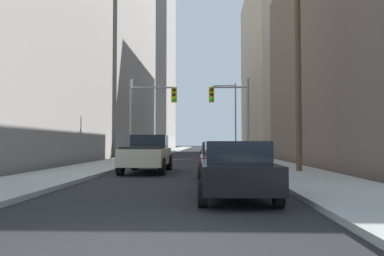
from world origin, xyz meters
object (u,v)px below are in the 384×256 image
(sedan_black, at_px, (236,170))
(sedan_grey, at_px, (210,150))
(pickup_truck_beige, at_px, (147,154))
(traffic_signal_near_left, at_px, (151,107))
(sedan_maroon, at_px, (223,161))
(traffic_signal_near_right, at_px, (231,107))

(sedan_black, bearing_deg, sedan_grey, 90.54)
(pickup_truck_beige, relative_size, sedan_black, 1.28)
(sedan_black, xyz_separation_m, traffic_signal_near_left, (-4.62, 16.41, 3.25))
(sedan_black, relative_size, sedan_maroon, 1.01)
(traffic_signal_near_right, bearing_deg, sedan_black, -93.70)
(sedan_black, bearing_deg, pickup_truck_beige, 112.31)
(sedan_grey, bearing_deg, sedan_maroon, -89.56)
(pickup_truck_beige, distance_m, sedan_grey, 18.14)
(traffic_signal_near_right, bearing_deg, pickup_truck_beige, -123.07)
(traffic_signal_near_left, bearing_deg, traffic_signal_near_right, -0.00)
(sedan_grey, relative_size, traffic_signal_near_right, 0.70)
(sedan_maroon, xyz_separation_m, traffic_signal_near_left, (-4.53, 11.44, 3.25))
(sedan_black, bearing_deg, traffic_signal_near_left, 105.72)
(sedan_black, distance_m, traffic_signal_near_right, 16.76)
(pickup_truck_beige, distance_m, traffic_signal_near_right, 9.28)
(pickup_truck_beige, relative_size, traffic_signal_near_left, 0.90)
(sedan_black, distance_m, sedan_maroon, 4.97)
(traffic_signal_near_right, bearing_deg, sedan_maroon, -95.73)
(traffic_signal_near_left, bearing_deg, sedan_black, -74.28)
(traffic_signal_near_left, bearing_deg, sedan_grey, 67.36)
(pickup_truck_beige, height_order, traffic_signal_near_right, traffic_signal_near_right)
(pickup_truck_beige, height_order, traffic_signal_near_left, traffic_signal_near_left)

